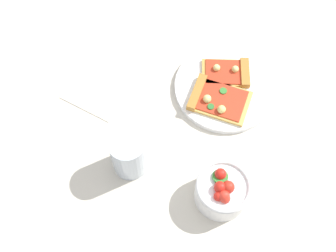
{
  "coord_description": "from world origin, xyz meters",
  "views": [
    {
      "loc": [
        -0.2,
        0.48,
        0.87
      ],
      "look_at": [
        0.06,
        0.14,
        0.03
      ],
      "focal_mm": 45.46,
      "sensor_mm": 36.0,
      "label": 1
    }
  ],
  "objects_px": {
    "paper_napkin": "(99,89)",
    "soda_glass": "(129,155)",
    "pizza_slice_near": "(215,99)",
    "pizza_slice_far": "(229,72)",
    "salad_bowl": "(222,190)",
    "plate": "(225,87)"
  },
  "relations": [
    {
      "from": "paper_napkin",
      "to": "soda_glass",
      "type": "bearing_deg",
      "value": 151.52
    },
    {
      "from": "pizza_slice_near",
      "to": "paper_napkin",
      "type": "height_order",
      "value": "pizza_slice_near"
    },
    {
      "from": "soda_glass",
      "to": "paper_napkin",
      "type": "xyz_separation_m",
      "value": [
        0.18,
        -0.1,
        -0.05
      ]
    },
    {
      "from": "pizza_slice_far",
      "to": "soda_glass",
      "type": "xyz_separation_m",
      "value": [
        0.04,
        0.32,
        0.03
      ]
    },
    {
      "from": "pizza_slice_far",
      "to": "salad_bowl",
      "type": "distance_m",
      "value": 0.3
    },
    {
      "from": "pizza_slice_near",
      "to": "soda_glass",
      "type": "height_order",
      "value": "soda_glass"
    },
    {
      "from": "pizza_slice_near",
      "to": "soda_glass",
      "type": "xyz_separation_m",
      "value": [
        0.06,
        0.24,
        0.03
      ]
    },
    {
      "from": "pizza_slice_far",
      "to": "soda_glass",
      "type": "relative_size",
      "value": 1.2
    },
    {
      "from": "soda_glass",
      "to": "paper_napkin",
      "type": "height_order",
      "value": "soda_glass"
    },
    {
      "from": "soda_glass",
      "to": "paper_napkin",
      "type": "bearing_deg",
      "value": -28.48
    },
    {
      "from": "plate",
      "to": "pizza_slice_near",
      "type": "bearing_deg",
      "value": 94.41
    },
    {
      "from": "salad_bowl",
      "to": "plate",
      "type": "bearing_deg",
      "value": -57.73
    },
    {
      "from": "pizza_slice_near",
      "to": "paper_napkin",
      "type": "bearing_deg",
      "value": 29.58
    },
    {
      "from": "plate",
      "to": "salad_bowl",
      "type": "relative_size",
      "value": 2.16
    },
    {
      "from": "plate",
      "to": "salad_bowl",
      "type": "xyz_separation_m",
      "value": [
        -0.14,
        0.23,
        0.03
      ]
    },
    {
      "from": "salad_bowl",
      "to": "paper_napkin",
      "type": "relative_size",
      "value": 0.81
    },
    {
      "from": "pizza_slice_far",
      "to": "pizza_slice_near",
      "type": "bearing_deg",
      "value": 101.18
    },
    {
      "from": "soda_glass",
      "to": "salad_bowl",
      "type": "bearing_deg",
      "value": -162.86
    },
    {
      "from": "plate",
      "to": "pizza_slice_far",
      "type": "relative_size",
      "value": 1.78
    },
    {
      "from": "pizza_slice_far",
      "to": "paper_napkin",
      "type": "height_order",
      "value": "pizza_slice_far"
    },
    {
      "from": "plate",
      "to": "soda_glass",
      "type": "distance_m",
      "value": 0.29
    },
    {
      "from": "salad_bowl",
      "to": "pizza_slice_far",
      "type": "bearing_deg",
      "value": -59.07
    }
  ]
}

